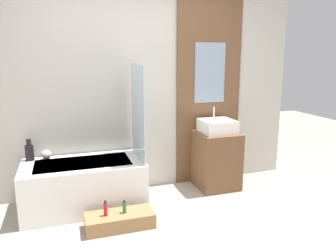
{
  "coord_description": "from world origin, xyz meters",
  "views": [
    {
      "loc": [
        -0.9,
        -2.39,
        1.67
      ],
      "look_at": [
        0.11,
        0.71,
        0.98
      ],
      "focal_mm": 35.0,
      "sensor_mm": 36.0,
      "label": 1
    }
  ],
  "objects_px": {
    "wooden_step_bench": "(120,220)",
    "vase_tall_dark": "(29,152)",
    "vase_round_light": "(46,154)",
    "bottle_soap_primary": "(106,209)",
    "bottle_soap_secondary": "(125,207)",
    "sink": "(217,126)",
    "bathtub": "(84,185)"
  },
  "relations": [
    {
      "from": "wooden_step_bench",
      "to": "vase_round_light",
      "type": "height_order",
      "value": "vase_round_light"
    },
    {
      "from": "bathtub",
      "to": "sink",
      "type": "distance_m",
      "value": 1.75
    },
    {
      "from": "sink",
      "to": "vase_round_light",
      "type": "relative_size",
      "value": 3.82
    },
    {
      "from": "wooden_step_bench",
      "to": "sink",
      "type": "relative_size",
      "value": 1.65
    },
    {
      "from": "bathtub",
      "to": "vase_round_light",
      "type": "bearing_deg",
      "value": 146.72
    },
    {
      "from": "wooden_step_bench",
      "to": "bottle_soap_primary",
      "type": "height_order",
      "value": "bottle_soap_primary"
    },
    {
      "from": "vase_tall_dark",
      "to": "bottle_soap_primary",
      "type": "distance_m",
      "value": 1.18
    },
    {
      "from": "wooden_step_bench",
      "to": "bottle_soap_secondary",
      "type": "xyz_separation_m",
      "value": [
        0.05,
        0.0,
        0.13
      ]
    },
    {
      "from": "vase_tall_dark",
      "to": "bathtub",
      "type": "bearing_deg",
      "value": -24.81
    },
    {
      "from": "bottle_soap_primary",
      "to": "bottle_soap_secondary",
      "type": "height_order",
      "value": "bottle_soap_primary"
    },
    {
      "from": "wooden_step_bench",
      "to": "vase_tall_dark",
      "type": "height_order",
      "value": "vase_tall_dark"
    },
    {
      "from": "vase_tall_dark",
      "to": "vase_round_light",
      "type": "xyz_separation_m",
      "value": [
        0.18,
        -0.01,
        -0.05
      ]
    },
    {
      "from": "wooden_step_bench",
      "to": "bottle_soap_primary",
      "type": "relative_size",
      "value": 4.36
    },
    {
      "from": "wooden_step_bench",
      "to": "sink",
      "type": "height_order",
      "value": "sink"
    },
    {
      "from": "vase_round_light",
      "to": "bottle_soap_secondary",
      "type": "bearing_deg",
      "value": -48.77
    },
    {
      "from": "vase_tall_dark",
      "to": "bottle_soap_primary",
      "type": "height_order",
      "value": "vase_tall_dark"
    },
    {
      "from": "bottle_soap_secondary",
      "to": "sink",
      "type": "bearing_deg",
      "value": 26.36
    },
    {
      "from": "bathtub",
      "to": "vase_round_light",
      "type": "relative_size",
      "value": 12.23
    },
    {
      "from": "wooden_step_bench",
      "to": "bottle_soap_secondary",
      "type": "distance_m",
      "value": 0.14
    },
    {
      "from": "bathtub",
      "to": "vase_round_light",
      "type": "distance_m",
      "value": 0.56
    },
    {
      "from": "vase_tall_dark",
      "to": "bottle_soap_primary",
      "type": "xyz_separation_m",
      "value": [
        0.72,
        -0.84,
        -0.41
      ]
    },
    {
      "from": "wooden_step_bench",
      "to": "vase_round_light",
      "type": "distance_m",
      "value": 1.18
    },
    {
      "from": "vase_round_light",
      "to": "bottle_soap_secondary",
      "type": "distance_m",
      "value": 1.16
    },
    {
      "from": "bathtub",
      "to": "bottle_soap_primary",
      "type": "height_order",
      "value": "bathtub"
    },
    {
      "from": "sink",
      "to": "bottle_soap_primary",
      "type": "bearing_deg",
      "value": -156.52
    },
    {
      "from": "vase_tall_dark",
      "to": "bottle_soap_primary",
      "type": "bearing_deg",
      "value": -49.41
    },
    {
      "from": "wooden_step_bench",
      "to": "vase_round_light",
      "type": "relative_size",
      "value": 6.32
    },
    {
      "from": "sink",
      "to": "bathtub",
      "type": "bearing_deg",
      "value": -177.35
    },
    {
      "from": "sink",
      "to": "bottle_soap_secondary",
      "type": "bearing_deg",
      "value": -153.64
    },
    {
      "from": "sink",
      "to": "vase_round_light",
      "type": "height_order",
      "value": "sink"
    },
    {
      "from": "sink",
      "to": "wooden_step_bench",
      "type": "bearing_deg",
      "value": -154.49
    },
    {
      "from": "wooden_step_bench",
      "to": "bottle_soap_primary",
      "type": "xyz_separation_m",
      "value": [
        -0.14,
        0.0,
        0.14
      ]
    }
  ]
}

